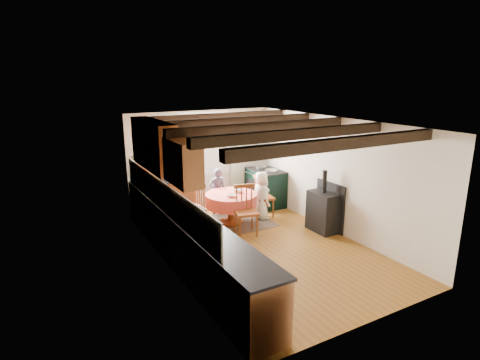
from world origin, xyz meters
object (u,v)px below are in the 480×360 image
cup (238,191)px  child_right (261,195)px  child_far (217,191)px  chair_near (246,211)px  dining_table (231,209)px  chair_left (193,207)px  chair_right (264,196)px  aga_range (266,187)px  cast_iron_stove (323,201)px

cup → child_right: bearing=-3.9°
child_right → child_far: bearing=45.6°
chair_near → dining_table: bearing=102.3°
chair_left → child_far: bearing=127.0°
chair_left → child_right: child_right is taller
chair_right → child_far: (-0.87, 0.68, 0.06)m
child_right → chair_left: bearing=90.2°
cup → child_far: bearing=100.5°
dining_table → aga_range: 1.55m
dining_table → aga_range: aga_range is taller
chair_left → child_far: 1.16m
dining_table → cup: (0.16, -0.01, 0.38)m
chair_right → child_right: child_right is taller
chair_left → cast_iron_stove: size_ratio=0.79×
dining_table → chair_left: bearing=178.9°
aga_range → child_far: (-1.35, 0.01, 0.08)m
dining_table → child_right: bearing=-4.0°
child_right → cup: 0.61m
chair_near → aga_range: (1.40, 1.44, -0.05)m
chair_left → child_right: (1.64, -0.07, 0.03)m
aga_range → cup: 1.44m
aga_range → cup: aga_range is taller
chair_near → aga_range: chair_near is taller
dining_table → child_far: size_ratio=1.03×
chair_right → cup: (-0.73, -0.06, 0.24)m
cast_iron_stove → cup: (-1.32, 1.31, 0.07)m
dining_table → aga_range: size_ratio=1.12×
chair_right → cast_iron_stove: 1.50m
dining_table → chair_left: 0.91m
chair_left → child_right: bearing=86.8°
child_right → cup: (-0.59, 0.04, 0.17)m
aga_range → cast_iron_stove: 2.06m
chair_left → cast_iron_stove: cast_iron_stove is taller
chair_near → aga_range: bearing=60.4°
child_far → chair_left: bearing=47.9°
dining_table → chair_right: (0.89, 0.04, 0.15)m
chair_right → cup: bearing=102.5°
child_far → child_right: child_far is taller
cast_iron_stove → child_right: size_ratio=1.19×
child_right → aga_range: bearing=-36.2°
chair_left → chair_right: (1.78, 0.03, -0.03)m
chair_near → chair_right: bearing=54.4°
dining_table → cup: 0.42m
chair_right → child_right: bearing=132.7°
aga_range → cast_iron_stove: size_ratio=0.77×
aga_range → chair_right: bearing=-125.5°
chair_right → cast_iron_stove: size_ratio=0.74×
chair_near → child_right: bearing=55.3°
chair_left → child_far: size_ratio=0.95×
chair_right → cup: 0.77m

